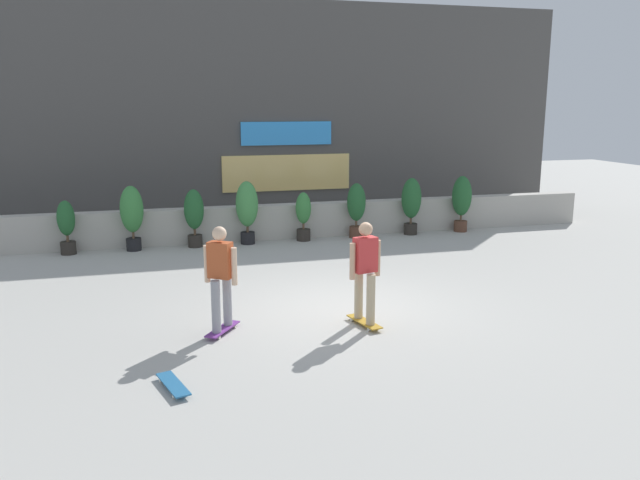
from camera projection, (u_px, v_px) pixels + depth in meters
name	position (u px, v px, depth m)	size (l,w,h in m)	color
ground_plane	(343.00, 308.00, 11.13)	(48.00, 48.00, 0.00)	#B2AFA8
planter_wall	(275.00, 222.00, 16.68)	(18.00, 0.40, 0.90)	#B2ADA3
building_backdrop	(248.00, 111.00, 19.86)	(20.00, 2.08, 6.50)	#4C4947
potted_plant_0	(66.00, 225.00, 14.89)	(0.41, 0.41, 1.28)	#2D2823
potted_plant_1	(132.00, 213.00, 15.23)	(0.55, 0.55, 1.58)	black
potted_plant_2	(194.00, 214.00, 15.63)	(0.48, 0.48, 1.44)	#2D2823
potted_plant_3	(247.00, 207.00, 15.95)	(0.56, 0.56, 1.60)	black
potted_plant_4	(303.00, 214.00, 16.38)	(0.40, 0.40, 1.26)	#2D2823
potted_plant_5	(356.00, 206.00, 16.72)	(0.49, 0.49, 1.45)	brown
potted_plant_6	(411.00, 202.00, 17.11)	(0.53, 0.53, 1.54)	#2D2823
potted_plant_7	(462.00, 199.00, 17.50)	(0.54, 0.54, 1.55)	brown
skater_mid_plaza	(365.00, 269.00, 10.04)	(0.55, 0.82, 1.70)	#BF8C26
skater_by_wall_right	(221.00, 275.00, 9.70)	(0.63, 0.77, 1.70)	#72338C
skateboard_near_camera	(173.00, 384.00, 7.96)	(0.41, 0.82, 0.08)	#266699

